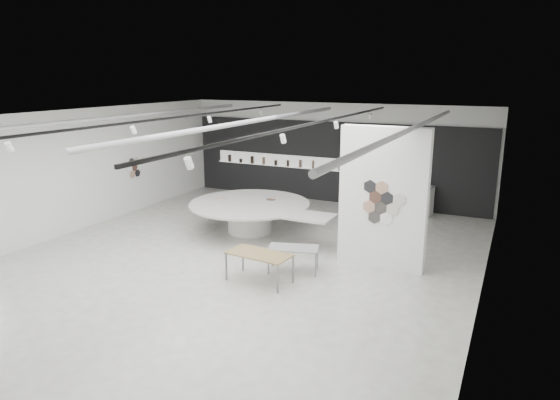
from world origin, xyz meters
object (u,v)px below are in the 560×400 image
at_px(partition_column, 383,198).
at_px(display_island, 252,213).
at_px(kitchen_counter, 406,198).
at_px(sample_table_stone, 293,249).
at_px(sample_table_wood, 259,255).

xyz_separation_m(partition_column, display_island, (-4.36, 1.06, -1.18)).
bearing_deg(kitchen_counter, sample_table_stone, -93.60).
bearing_deg(partition_column, kitchen_counter, 95.16).
xyz_separation_m(display_island, sample_table_wood, (2.03, -3.32, 0.04)).
distance_m(sample_table_stone, kitchen_counter, 6.97).
relative_size(sample_table_stone, kitchen_counter, 0.71).
distance_m(partition_column, display_island, 4.64).
distance_m(partition_column, sample_table_wood, 3.44).
bearing_deg(kitchen_counter, sample_table_wood, -95.55).
relative_size(partition_column, kitchen_counter, 1.88).
xyz_separation_m(display_island, sample_table_stone, (2.50, -2.38, -0.04)).
height_order(partition_column, display_island, partition_column).
xyz_separation_m(partition_column, kitchen_counter, (-0.50, 5.52, -1.28)).
relative_size(display_island, kitchen_counter, 2.52).
bearing_deg(partition_column, sample_table_wood, -135.96).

